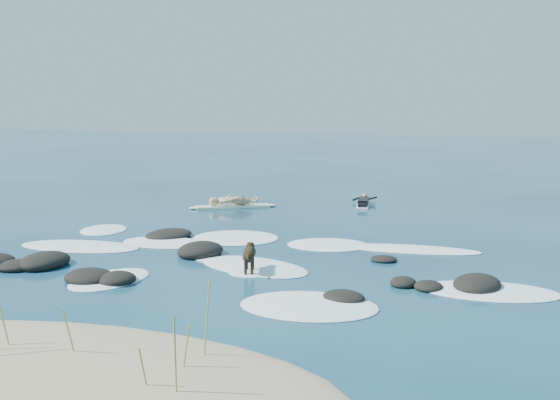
% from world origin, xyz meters
% --- Properties ---
extents(ground, '(160.00, 160.00, 0.00)m').
position_xyz_m(ground, '(0.00, 0.00, 0.00)').
color(ground, '#0A2642').
rests_on(ground, ground).
extents(sand_dune, '(9.00, 4.40, 0.60)m').
position_xyz_m(sand_dune, '(0.00, -8.20, 0.00)').
color(sand_dune, '#9E8966').
rests_on(sand_dune, ground).
extents(dune_grass, '(4.15, 1.69, 1.24)m').
position_xyz_m(dune_grass, '(0.18, -8.06, 0.62)').
color(dune_grass, olive).
rests_on(dune_grass, ground).
extents(reef_rocks, '(13.52, 7.01, 0.62)m').
position_xyz_m(reef_rocks, '(-2.71, -2.22, 0.10)').
color(reef_rocks, black).
rests_on(reef_rocks, ground).
extents(breaking_foam, '(14.34, 8.07, 0.12)m').
position_xyz_m(breaking_foam, '(0.26, -0.26, 0.01)').
color(breaking_foam, white).
rests_on(breaking_foam, ground).
extents(standing_surfer_rig, '(3.19, 2.00, 1.98)m').
position_xyz_m(standing_surfer_rig, '(-3.13, 7.28, 0.78)').
color(standing_surfer_rig, '#F6F0C5').
rests_on(standing_surfer_rig, ground).
extents(paddling_surfer_rig, '(1.03, 2.32, 0.40)m').
position_xyz_m(paddling_surfer_rig, '(1.69, 9.32, 0.14)').
color(paddling_surfer_rig, white).
rests_on(paddling_surfer_rig, ground).
extents(dog, '(0.48, 1.10, 0.71)m').
position_xyz_m(dog, '(0.78, -1.82, 0.47)').
color(dog, black).
rests_on(dog, ground).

